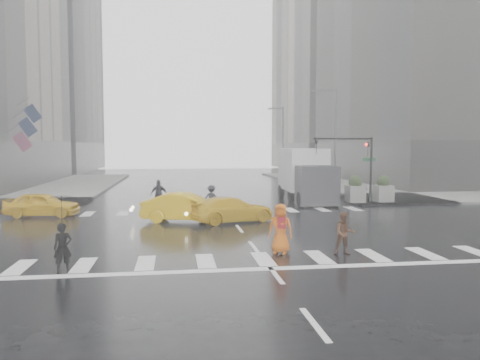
{
  "coord_description": "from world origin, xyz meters",
  "views": [
    {
      "loc": [
        -3.01,
        -21.68,
        3.91
      ],
      "look_at": [
        0.31,
        2.0,
        2.17
      ],
      "focal_mm": 35.0,
      "sensor_mm": 36.0,
      "label": 1
    }
  ],
  "objects": [
    {
      "name": "pedestrian_orange",
      "position": [
        0.79,
        -5.21,
        0.91
      ],
      "size": [
        1.05,
        0.89,
        1.82
      ],
      "rotation": [
        0.0,
        0.0,
        -0.42
      ],
      "color": "#CB580E",
      "rests_on": "ground"
    },
    {
      "name": "building_ne",
      "position": [
        29.0,
        27.0,
        19.21
      ],
      "size": [
        26.05,
        26.05,
        42.0
      ],
      "color": "gray",
      "rests_on": "ground"
    },
    {
      "name": "pedestrian_black",
      "position": [
        -6.46,
        -6.8,
        1.65
      ],
      "size": [
        1.2,
        1.21,
        2.43
      ],
      "rotation": [
        0.0,
        0.0,
        0.29
      ],
      "color": "black",
      "rests_on": "ground"
    },
    {
      "name": "planter_mid",
      "position": [
        9.0,
        8.2,
        0.98
      ],
      "size": [
        1.1,
        1.1,
        1.8
      ],
      "color": "slate",
      "rests_on": "ground"
    },
    {
      "name": "taxi_front",
      "position": [
        -10.31,
        5.34,
        0.68
      ],
      "size": [
        4.13,
        2.01,
        1.36
      ],
      "primitive_type": "imported",
      "rotation": [
        0.0,
        0.0,
        1.47
      ],
      "color": "#ECB70C",
      "rests_on": "ground"
    },
    {
      "name": "taxi_mid",
      "position": [
        -2.42,
        2.44,
        0.75
      ],
      "size": [
        4.79,
        2.53,
        1.5
      ],
      "primitive_type": "imported",
      "rotation": [
        0.0,
        0.0,
        1.35
      ],
      "color": "#ECB70C",
      "rests_on": "ground"
    },
    {
      "name": "pedestrian_far_b",
      "position": [
        -0.82,
        6.32,
        0.78
      ],
      "size": [
        1.12,
        0.8,
        1.56
      ],
      "primitive_type": "imported",
      "rotation": [
        0.0,
        0.0,
        2.87
      ],
      "color": "black",
      "rests_on": "ground"
    },
    {
      "name": "pedestrian_brown",
      "position": [
        3.03,
        -5.73,
        0.77
      ],
      "size": [
        0.81,
        0.67,
        1.54
      ],
      "primitive_type": "imported",
      "rotation": [
        0.0,
        0.0,
        -0.12
      ],
      "color": "#462919",
      "rests_on": "ground"
    },
    {
      "name": "building_nw_far",
      "position": [
        -29.0,
        56.0,
        20.19
      ],
      "size": [
        26.05,
        26.05,
        44.0
      ],
      "color": "#5A5753",
      "rests_on": "ground"
    },
    {
      "name": "ground",
      "position": [
        0.0,
        0.0,
        0.0
      ],
      "size": [
        120.0,
        120.0,
        0.0
      ],
      "primitive_type": "plane",
      "color": "black",
      "rests_on": "ground"
    },
    {
      "name": "street_lamp_far",
      "position": [
        10.87,
        38.0,
        4.95
      ],
      "size": [
        2.15,
        0.22,
        9.0
      ],
      "color": "#59595B",
      "rests_on": "ground"
    },
    {
      "name": "pedestrian_far_a",
      "position": [
        -3.98,
        7.25,
        0.92
      ],
      "size": [
        1.15,
        0.78,
        1.84
      ],
      "primitive_type": "imported",
      "rotation": [
        0.0,
        0.0,
        3.25
      ],
      "color": "black",
      "rests_on": "ground"
    },
    {
      "name": "street_lamp_near",
      "position": [
        10.87,
        18.0,
        4.95
      ],
      "size": [
        2.15,
        0.22,
        9.0
      ],
      "color": "#59595B",
      "rests_on": "ground"
    },
    {
      "name": "traffic_signal_pole",
      "position": [
        9.01,
        8.01,
        3.22
      ],
      "size": [
        4.45,
        0.42,
        4.5
      ],
      "color": "black",
      "rests_on": "ground"
    },
    {
      "name": "taxi_rear",
      "position": [
        -0.11,
        2.03,
        0.65
      ],
      "size": [
        4.31,
        2.95,
        1.3
      ],
      "primitive_type": "imported",
      "rotation": [
        0.0,
        0.0,
        1.89
      ],
      "color": "#ECB70C",
      "rests_on": "ground"
    },
    {
      "name": "building_ne_far",
      "position": [
        29.0,
        56.0,
        16.27
      ],
      "size": [
        26.05,
        26.05,
        36.0
      ],
      "color": "#AFA699",
      "rests_on": "ground"
    },
    {
      "name": "road_markings",
      "position": [
        0.0,
        0.0,
        0.01
      ],
      "size": [
        18.0,
        48.0,
        0.01
      ],
      "primitive_type": null,
      "color": "silver",
      "rests_on": "ground"
    },
    {
      "name": "planter_east",
      "position": [
        11.0,
        8.2,
        0.98
      ],
      "size": [
        1.1,
        1.1,
        1.8
      ],
      "color": "slate",
      "rests_on": "ground"
    },
    {
      "name": "box_truck",
      "position": [
        6.13,
        10.05,
        1.99
      ],
      "size": [
        2.63,
        7.01,
        3.72
      ],
      "rotation": [
        0.0,
        0.0,
        -0.04
      ],
      "color": "silver",
      "rests_on": "ground"
    },
    {
      "name": "sidewalk_ne",
      "position": [
        19.5,
        17.5,
        0.07
      ],
      "size": [
        35.0,
        35.0,
        0.15
      ],
      "primitive_type": "cube",
      "color": "slate",
      "rests_on": "ground"
    },
    {
      "name": "planter_west",
      "position": [
        7.0,
        8.2,
        0.98
      ],
      "size": [
        1.1,
        1.1,
        1.8
      ],
      "color": "slate",
      "rests_on": "ground"
    },
    {
      "name": "flag_cluster",
      "position": [
        -15.08,
        18.5,
        5.64
      ],
      "size": [
        2.87,
        3.06,
        4.69
      ],
      "color": "#59595B",
      "rests_on": "ground"
    }
  ]
}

